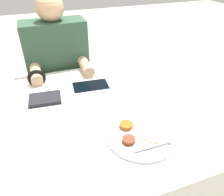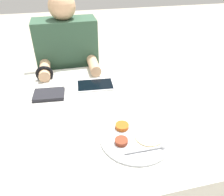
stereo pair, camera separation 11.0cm
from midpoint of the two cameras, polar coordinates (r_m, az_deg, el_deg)
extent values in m
plane|color=#B2A893|center=(1.68, -4.28, -24.36)|extent=(12.00, 12.00, 0.00)
cube|color=silver|center=(1.38, -4.96, -15.97)|extent=(0.99, 1.03, 0.76)
cylinder|color=#B7BABF|center=(0.97, 4.40, -9.82)|extent=(0.31, 0.31, 0.01)
cylinder|color=#B75114|center=(0.99, 0.60, -7.24)|extent=(0.06, 0.06, 0.02)
cylinder|color=maroon|center=(0.92, 0.95, -11.07)|extent=(0.05, 0.05, 0.02)
cylinder|color=beige|center=(0.97, 7.75, -9.26)|extent=(0.12, 0.12, 0.01)
cylinder|color=#B7BABF|center=(0.91, 7.08, -12.66)|extent=(0.16, 0.01, 0.01)
sphere|color=#B7BABF|center=(0.94, 11.54, -11.30)|extent=(0.02, 0.02, 0.02)
cube|color=silver|center=(1.25, -19.46, -0.49)|extent=(0.17, 0.13, 0.01)
cube|color=black|center=(1.25, -19.51, -0.27)|extent=(0.18, 0.14, 0.02)
cube|color=#B7B7BC|center=(1.32, -7.98, 2.99)|extent=(0.24, 0.16, 0.01)
cube|color=black|center=(1.31, -7.99, 3.17)|extent=(0.22, 0.14, 0.00)
cube|color=black|center=(1.95, -13.42, -5.69)|extent=(0.39, 0.22, 0.44)
cube|color=#2D4C38|center=(1.67, -15.77, 8.49)|extent=(0.43, 0.20, 0.62)
sphere|color=tan|center=(1.56, -18.09, 21.52)|extent=(0.18, 0.18, 0.18)
cylinder|color=tan|center=(1.48, -21.29, 5.95)|extent=(0.07, 0.22, 0.07)
cylinder|color=tan|center=(1.50, -9.06, 8.23)|extent=(0.07, 0.22, 0.07)
torus|color=black|center=(1.42, -21.20, 4.80)|extent=(0.11, 0.02, 0.11)
camera|label=1|loc=(0.05, -92.86, -1.90)|focal=35.00mm
camera|label=2|loc=(0.05, 87.14, 1.90)|focal=35.00mm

